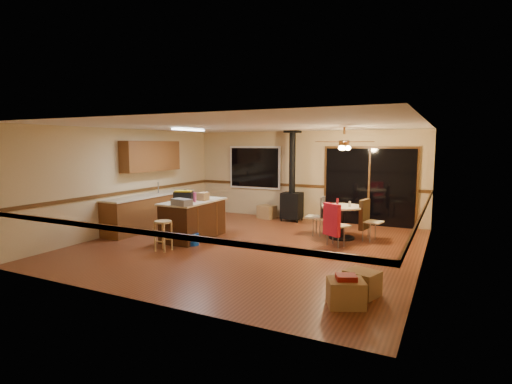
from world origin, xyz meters
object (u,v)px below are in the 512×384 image
Objects in this scene: blue_bucket at (192,239)px; chair_near at (333,220)px; toolbox_black at (183,197)px; chair_left at (319,211)px; chair_right at (365,215)px; kitchen_island at (193,219)px; dining_table at (342,216)px; box_under_window at (267,212)px; toolbox_grey at (182,202)px; box_corner_a at (346,293)px; bar_stool at (163,236)px; box_corner_b at (362,283)px; wood_stove at (292,196)px.

chair_near reaches higher than blue_bucket.
toolbox_black reaches higher than chair_left.
toolbox_black reaches higher than chair_right.
dining_table is at bearing 25.77° from kitchen_island.
toolbox_black is at bearing -144.37° from chair_left.
chair_right reaches higher than box_under_window.
toolbox_grey is at bearing -127.97° from blue_bucket.
bar_stool is at bearing 163.98° from box_corner_a.
chair_left is at bearing 35.63° from toolbox_black.
chair_near is 1.55× the size of box_corner_b.
kitchen_island is at bearing -147.51° from chair_left.
bar_stool is 1.23× the size of chair_left.
wood_stove is 4.89× the size of chair_left.
blue_bucket is at bearing -92.07° from box_under_window.
bar_stool is 4.28m from box_corner_b.
dining_table is at bearing 36.43° from blue_bucket.
dining_table is 1.86× the size of chair_left.
toolbox_grey is 0.88× the size of chair_left.
box_corner_a is (1.04, -3.06, -0.41)m from chair_near.
kitchen_island is 4.01m from chair_right.
dining_table is 0.61m from chair_left.
toolbox_grey reaches higher than chair_right.
kitchen_island is at bearing -154.23° from dining_table.
bar_stool is 3.77m from chair_left.
kitchen_island is 4.84m from box_corner_a.
box_under_window is (-2.08, 1.47, -0.39)m from chair_left.
toolbox_grey is 1.49× the size of blue_bucket.
toolbox_grey is at bearing -73.49° from kitchen_island.
kitchen_island is 1.75× the size of dining_table.
chair_right reaches higher than box_corner_b.
box_corner_a is (4.20, -2.39, -0.27)m from kitchen_island.
wood_stove is 5.56× the size of box_corner_b.
dining_table is at bearing -10.21° from chair_left.
chair_left is at bearing 116.55° from box_corner_b.
wood_stove is at bearing -3.48° from box_under_window.
chair_near is 3.65m from box_under_window.
box_under_window is (0.56, 3.36, -0.82)m from toolbox_black.
chair_left is (-0.59, 0.11, 0.06)m from dining_table.
box_corner_b is (4.10, -1.16, -0.79)m from toolbox_grey.
chair_near is (1.86, -2.38, -0.13)m from wood_stove.
bar_stool is (0.09, -1.21, -0.14)m from kitchen_island.
blue_bucket is (0.43, -0.29, -0.89)m from toolbox_black.
chair_right is 1.44× the size of box_corner_a.
dining_table is (3.16, 1.52, 0.08)m from kitchen_island.
blue_bucket is (0.25, 0.66, -0.19)m from bar_stool.
toolbox_black is 1.19m from bar_stool.
chair_left is (1.26, -1.42, -0.14)m from wood_stove.
toolbox_black is at bearing -151.10° from dining_table.
toolbox_black is 0.43× the size of dining_table.
box_corner_b is at bearing -23.57° from kitchen_island.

